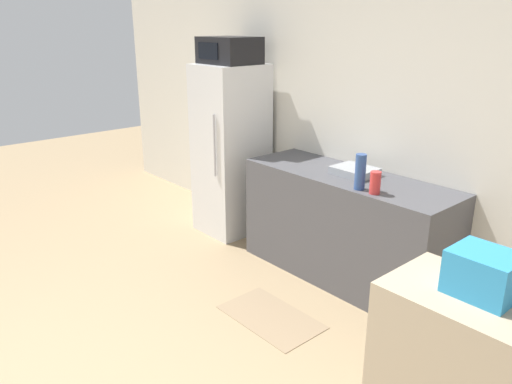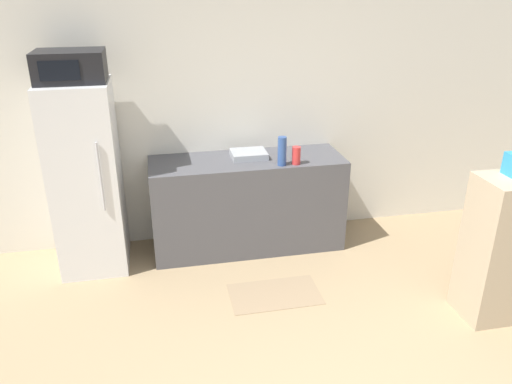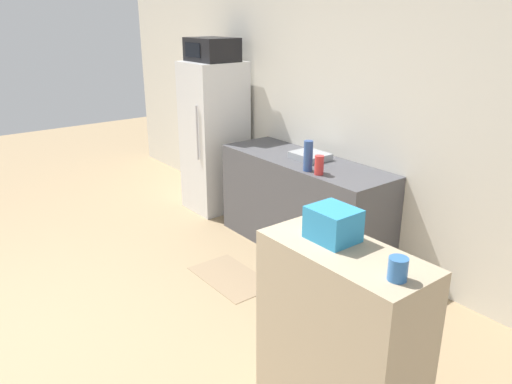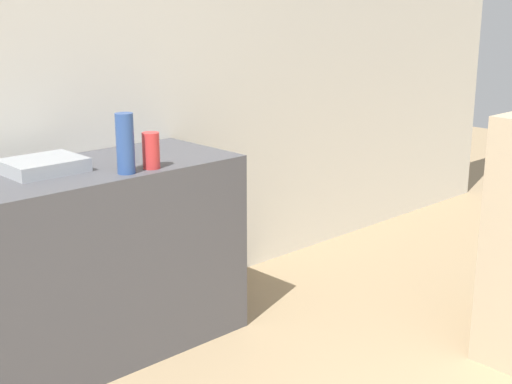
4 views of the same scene
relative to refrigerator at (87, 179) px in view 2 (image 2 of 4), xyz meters
name	(u,v)px [view 2 (image 2 of 4)]	position (x,y,z in m)	size (l,w,h in m)	color
wall_back	(247,108)	(1.50, 0.39, 0.46)	(8.00, 0.06, 2.60)	silver
refrigerator	(87,179)	(0.00, 0.00, 0.00)	(0.57, 0.63, 1.68)	silver
microwave	(70,66)	(0.00, 0.00, 0.96)	(0.54, 0.42, 0.25)	black
counter	(247,203)	(1.43, 0.05, -0.39)	(1.81, 0.61, 0.90)	#4C4C51
sink_basin	(249,154)	(1.46, 0.10, 0.09)	(0.33, 0.27, 0.06)	#9EA3A8
bottle_tall	(282,151)	(1.71, -0.16, 0.19)	(0.08, 0.08, 0.26)	#2D4C8C
bottle_short	(296,155)	(1.84, -0.16, 0.14)	(0.08, 0.08, 0.16)	red
kitchen_rug	(275,294)	(1.50, -0.83, -0.84)	(0.76, 0.44, 0.01)	#937A5B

